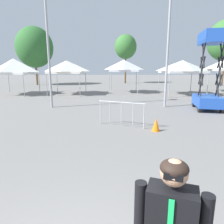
# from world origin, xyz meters

# --- Properties ---
(canopy_tent_far_left) EXTENTS (3.60, 3.60, 3.31)m
(canopy_tent_far_left) POSITION_xyz_m (-8.61, 17.90, 2.60)
(canopy_tent_far_left) COLOR #9E9EA3
(canopy_tent_far_left) RESTS_ON ground
(canopy_tent_left_of_center) EXTENTS (3.25, 3.25, 3.13)m
(canopy_tent_left_of_center) POSITION_xyz_m (-3.73, 18.01, 2.54)
(canopy_tent_left_of_center) COLOR #9E9EA3
(canopy_tent_left_of_center) RESTS_ON ground
(canopy_tent_far_right) EXTENTS (2.98, 2.98, 3.25)m
(canopy_tent_far_right) POSITION_xyz_m (1.67, 19.25, 2.67)
(canopy_tent_far_right) COLOR #9E9EA3
(canopy_tent_far_right) RESTS_ON ground
(canopy_tent_behind_left) EXTENTS (3.63, 3.63, 3.14)m
(canopy_tent_behind_left) POSITION_xyz_m (6.87, 17.51, 2.58)
(canopy_tent_behind_left) COLOR #9E9EA3
(canopy_tent_behind_left) RESTS_ON ground
(scissor_lift) EXTENTS (1.81, 2.52, 4.49)m
(scissor_lift) POSITION_xyz_m (6.25, 10.71, 1.33)
(scissor_lift) COLOR black
(scissor_lift) RESTS_ON ground
(light_pole_near_lift) EXTENTS (0.36, 0.36, 7.27)m
(light_pole_near_lift) POSITION_xyz_m (3.91, 11.62, 4.18)
(light_pole_near_lift) COLOR #9E9EA3
(light_pole_near_lift) RESTS_ON ground
(light_pole_opposite_side) EXTENTS (0.36, 0.36, 8.63)m
(light_pole_opposite_side) POSITION_xyz_m (-3.37, 11.44, 4.88)
(light_pole_opposite_side) COLOR #9E9EA3
(light_pole_opposite_side) RESTS_ON ground
(tree_behind_tents_center) EXTENTS (3.42, 3.42, 7.57)m
(tree_behind_tents_center) POSITION_xyz_m (2.64, 32.06, 5.66)
(tree_behind_tents_center) COLOR brown
(tree_behind_tents_center) RESTS_ON ground
(tree_behind_tents_right) EXTENTS (5.19, 5.19, 8.18)m
(tree_behind_tents_right) POSITION_xyz_m (-10.56, 28.88, 5.32)
(tree_behind_tents_right) COLOR brown
(tree_behind_tents_right) RESTS_ON ground
(crowd_barrier_by_lift) EXTENTS (1.96, 0.86, 1.08)m
(crowd_barrier_by_lift) POSITION_xyz_m (0.89, 7.15, 0.75)
(crowd_barrier_by_lift) COLOR #B7BABF
(crowd_barrier_by_lift) RESTS_ON ground
(traffic_cone_lot_center) EXTENTS (0.32, 0.32, 0.52)m
(traffic_cone_lot_center) POSITION_xyz_m (2.25, 6.45, 0.26)
(traffic_cone_lot_center) COLOR orange
(traffic_cone_lot_center) RESTS_ON ground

